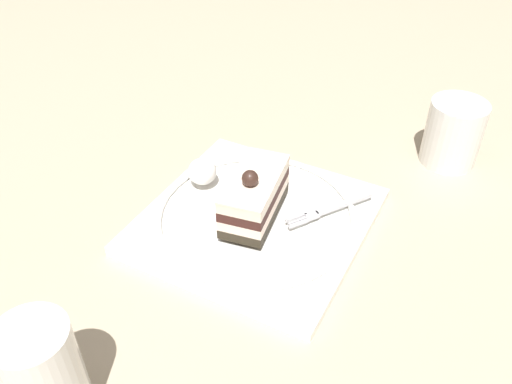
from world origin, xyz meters
The scene contains 7 objects.
ground_plane centered at (0.00, 0.00, 0.00)m, with size 2.40×2.40×0.00m, color tan.
dessert_plate centered at (0.01, 0.03, 0.01)m, with size 0.26×0.26×0.02m.
cake_slice centered at (0.01, 0.02, 0.05)m, with size 0.12×0.07×0.07m.
whipped_cream_dollop centered at (-0.01, -0.06, 0.04)m, with size 0.04×0.04×0.03m, color white.
fork centered at (-0.03, 0.10, 0.02)m, with size 0.10×0.08×0.00m.
drink_glass_near centered at (0.30, -0.02, 0.05)m, with size 0.06×0.06×0.11m.
drink_glass_far centered at (-0.23, 0.21, 0.04)m, with size 0.08×0.08×0.09m.
Camera 1 is at (0.44, 0.24, 0.44)m, focal length 37.69 mm.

